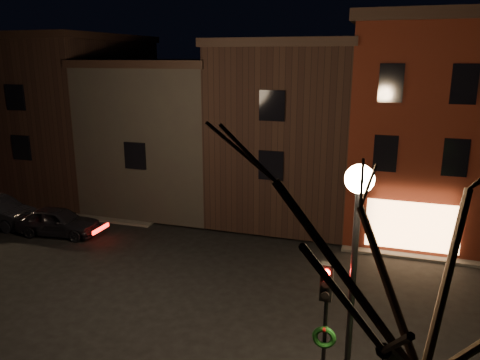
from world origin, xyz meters
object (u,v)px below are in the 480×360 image
bare_tree_right (438,238)px  traffic_signal (325,316)px  parked_car_a (58,221)px  street_lamp_near (356,231)px

bare_tree_right → traffic_signal: bearing=122.4°
traffic_signal → bare_tree_right: bearing=-57.6°
parked_car_a → street_lamp_near: bearing=-126.3°
traffic_signal → parked_car_a: 16.72m
bare_tree_right → street_lamp_near: bearing=117.5°
traffic_signal → parked_car_a: bearing=150.1°
street_lamp_near → bare_tree_right: (1.30, -2.50, 0.97)m
street_lamp_near → traffic_signal: 2.49m
street_lamp_near → bare_tree_right: size_ratio=0.76×
street_lamp_near → parked_car_a: street_lamp_near is taller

